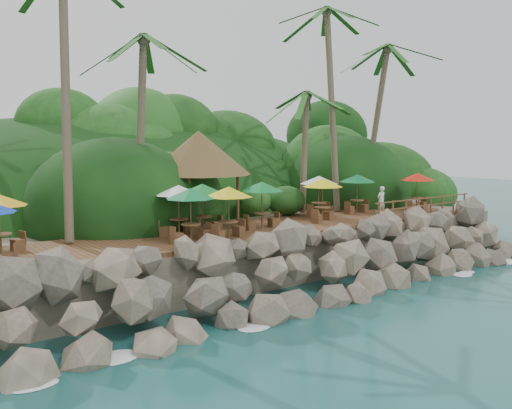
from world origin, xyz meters
TOP-DOWN VIEW (x-y plane):
  - ground at (0.00, 0.00)m, footprint 140.00×140.00m
  - land_base at (0.00, 16.00)m, footprint 32.00×25.20m
  - jungle_hill at (0.00, 23.50)m, footprint 44.80×28.00m
  - seawall at (0.00, 2.00)m, footprint 29.00×4.00m
  - terrace at (0.00, 6.00)m, footprint 26.00×5.00m
  - jungle_foliage at (0.00, 15.00)m, footprint 44.00×16.00m
  - foam_line at (0.00, 0.30)m, footprint 25.20×0.80m
  - palms at (-0.13, 8.57)m, footprint 30.18×7.30m
  - palapa at (-1.21, 9.15)m, footprint 5.26×5.26m
  - dining_clusters at (-0.78, 5.79)m, footprint 25.20×4.58m
  - railing at (9.89, 3.65)m, footprint 8.30×0.10m
  - waiter at (8.30, 5.39)m, footprint 0.58×0.39m

SIDE VIEW (x-z plane):
  - ground at x=0.00m, z-range 0.00..0.00m
  - jungle_hill at x=0.00m, z-range -7.70..7.70m
  - jungle_foliage at x=0.00m, z-range -6.00..6.00m
  - foam_line at x=0.00m, z-range 0.00..0.06m
  - land_base at x=0.00m, z-range 0.00..2.10m
  - seawall at x=0.00m, z-range 0.00..2.30m
  - terrace at x=0.00m, z-range 2.10..2.30m
  - railing at x=9.89m, z-range 2.41..3.41m
  - waiter at x=8.30m, z-range 2.30..3.87m
  - dining_clusters at x=-0.78m, z-range 3.03..5.23m
  - palapa at x=-1.21m, z-range 3.49..8.09m
  - palms at x=-0.13m, z-range 5.66..19.28m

